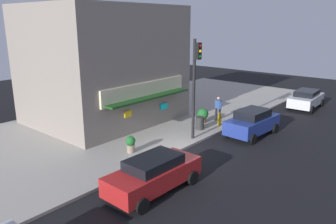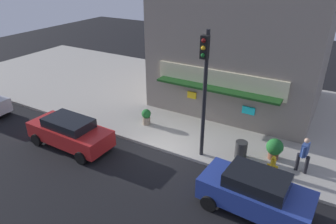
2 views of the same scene
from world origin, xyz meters
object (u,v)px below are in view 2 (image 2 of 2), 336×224
at_px(trash_can, 241,150).
at_px(potted_plant_by_window, 275,148).
at_px(traffic_light, 204,81).
at_px(fire_hydrant, 273,165).
at_px(parked_car_blue, 255,192).
at_px(pedestrian, 304,154).
at_px(parked_car_red, 70,132).
at_px(potted_plant_by_doorway, 146,116).

bearing_deg(trash_can, potted_plant_by_window, 27.10).
xyz_separation_m(traffic_light, fire_hydrant, (3.32, 0.26, -3.35)).
relative_size(traffic_light, parked_car_blue, 1.44).
bearing_deg(fire_hydrant, pedestrian, 36.61).
relative_size(potted_plant_by_window, parked_car_red, 0.23).
distance_m(traffic_light, fire_hydrant, 4.72).
bearing_deg(traffic_light, parked_car_blue, -34.69).
distance_m(traffic_light, trash_can, 3.86).
distance_m(pedestrian, potted_plant_by_window, 1.42).
bearing_deg(fire_hydrant, parked_car_red, -164.60).
relative_size(trash_can, pedestrian, 0.50).
height_order(fire_hydrant, parked_car_red, parked_car_red).
bearing_deg(parked_car_blue, trash_can, 116.36).
height_order(traffic_light, parked_car_red, traffic_light).
relative_size(traffic_light, trash_can, 7.08).
xyz_separation_m(potted_plant_by_doorway, parked_car_blue, (7.23, -3.58, 0.23)).
height_order(traffic_light, pedestrian, traffic_light).
bearing_deg(parked_car_red, potted_plant_by_doorway, 59.84).
distance_m(pedestrian, parked_car_blue, 3.50).
distance_m(trash_can, potted_plant_by_doorway, 5.77).
distance_m(fire_hydrant, trash_can, 1.68).
relative_size(pedestrian, potted_plant_by_doorway, 1.84).
xyz_separation_m(fire_hydrant, trash_can, (-1.60, 0.53, -0.02)).
bearing_deg(parked_car_red, traffic_light, 20.88).
height_order(trash_can, potted_plant_by_doorway, potted_plant_by_doorway).
xyz_separation_m(potted_plant_by_doorway, potted_plant_by_window, (7.12, 0.14, 0.07)).
bearing_deg(potted_plant_by_doorway, potted_plant_by_window, 1.13).
distance_m(fire_hydrant, potted_plant_by_doorway, 7.42).
xyz_separation_m(pedestrian, parked_car_red, (-10.57, -3.42, -0.26)).
distance_m(trash_can, parked_car_blue, 3.37).
height_order(traffic_light, fire_hydrant, traffic_light).
height_order(potted_plant_by_window, parked_car_red, parked_car_red).
bearing_deg(traffic_light, fire_hydrant, 4.46).
relative_size(fire_hydrant, potted_plant_by_doorway, 0.98).
bearing_deg(potted_plant_by_window, pedestrian, -18.51).
relative_size(fire_hydrant, potted_plant_by_window, 0.88).
height_order(pedestrian, parked_car_red, pedestrian).
distance_m(parked_car_red, parked_car_blue, 9.39).
height_order(traffic_light, potted_plant_by_doorway, traffic_light).
xyz_separation_m(potted_plant_by_window, parked_car_blue, (0.11, -3.72, 0.16)).
distance_m(potted_plant_by_doorway, parked_car_blue, 8.07).
relative_size(traffic_light, parked_car_red, 1.32).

